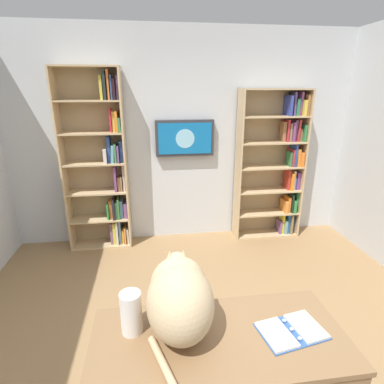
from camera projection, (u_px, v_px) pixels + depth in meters
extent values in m
cube|color=#99754C|center=(218.00, 365.00, 2.34)|extent=(4.40, 4.40, 0.04)
cube|color=silver|center=(184.00, 139.00, 3.99)|extent=(4.52, 0.06, 2.70)
cube|color=tan|center=(301.00, 166.00, 4.13)|extent=(0.02, 0.28, 1.98)
cube|color=tan|center=(238.00, 168.00, 4.02)|extent=(0.02, 0.28, 1.98)
cube|color=tan|center=(266.00, 164.00, 4.20)|extent=(0.89, 0.01, 1.98)
cube|color=tan|center=(264.00, 233.00, 4.39)|extent=(0.85, 0.27, 0.02)
cube|color=tan|center=(266.00, 212.00, 4.28)|extent=(0.85, 0.27, 0.02)
cube|color=tan|center=(268.00, 190.00, 4.18)|extent=(0.85, 0.27, 0.02)
cube|color=tan|center=(270.00, 167.00, 4.07)|extent=(0.85, 0.27, 0.02)
cube|color=tan|center=(272.00, 142.00, 3.97)|extent=(0.85, 0.27, 0.02)
cube|color=tan|center=(274.00, 116.00, 3.87)|extent=(0.85, 0.27, 0.02)
cube|color=tan|center=(276.00, 89.00, 3.76)|extent=(0.85, 0.27, 0.02)
cube|color=navy|center=(291.00, 222.00, 4.40)|extent=(0.05, 0.13, 0.27)
cube|color=olive|center=(289.00, 222.00, 4.39)|extent=(0.03, 0.23, 0.28)
cube|color=#255894|center=(287.00, 223.00, 4.38)|extent=(0.03, 0.15, 0.27)
cube|color=#6E98A4|center=(284.00, 226.00, 4.38)|extent=(0.04, 0.15, 0.20)
cube|color=gold|center=(282.00, 223.00, 4.37)|extent=(0.03, 0.14, 0.27)
cube|color=#775081|center=(279.00, 226.00, 4.38)|extent=(0.03, 0.16, 0.19)
cube|color=#2D7646|center=(294.00, 200.00, 4.29)|extent=(0.03, 0.20, 0.29)
cube|color=#2F843D|center=(292.00, 205.00, 4.29)|extent=(0.04, 0.23, 0.17)
cube|color=black|center=(290.00, 202.00, 4.27)|extent=(0.02, 0.21, 0.26)
cube|color=orange|center=(287.00, 204.00, 4.27)|extent=(0.04, 0.15, 0.22)
cube|color=orange|center=(284.00, 205.00, 4.27)|extent=(0.04, 0.21, 0.17)
cube|color=#834190|center=(297.00, 180.00, 4.18)|extent=(0.04, 0.14, 0.24)
cube|color=#32559F|center=(294.00, 182.00, 4.20)|extent=(0.02, 0.15, 0.17)
cube|color=beige|center=(292.00, 179.00, 4.18)|extent=(0.02, 0.17, 0.26)
cube|color=orange|center=(290.00, 181.00, 4.16)|extent=(0.04, 0.17, 0.23)
cube|color=#B33528|center=(287.00, 179.00, 4.17)|extent=(0.03, 0.17, 0.28)
cube|color=orange|center=(299.00, 158.00, 4.08)|extent=(0.04, 0.24, 0.19)
cube|color=orange|center=(296.00, 157.00, 4.09)|extent=(0.05, 0.23, 0.23)
cube|color=#2E4A9A|center=(293.00, 155.00, 4.06)|extent=(0.03, 0.19, 0.29)
cube|color=#AE3539|center=(291.00, 157.00, 4.07)|extent=(0.02, 0.21, 0.22)
cube|color=#367645|center=(289.00, 159.00, 4.06)|extent=(0.02, 0.15, 0.19)
cube|color=#338147|center=(302.00, 133.00, 3.99)|extent=(0.03, 0.23, 0.21)
cube|color=#A36848|center=(299.00, 135.00, 3.99)|extent=(0.03, 0.13, 0.16)
cube|color=#B03336|center=(297.00, 130.00, 3.97)|extent=(0.03, 0.18, 0.27)
cube|color=slate|center=(294.00, 131.00, 3.96)|extent=(0.04, 0.12, 0.27)
cube|color=#7F3F82|center=(291.00, 132.00, 3.96)|extent=(0.03, 0.19, 0.24)
cube|color=#8C6E4A|center=(289.00, 132.00, 3.96)|extent=(0.03, 0.16, 0.23)
cube|color=#BA2E39|center=(286.00, 130.00, 3.96)|extent=(0.02, 0.17, 0.27)
cube|color=#90603C|center=(283.00, 131.00, 3.95)|extent=(0.04, 0.13, 0.25)
cube|color=#A57041|center=(306.00, 105.00, 3.85)|extent=(0.03, 0.18, 0.26)
cube|color=#E6C548|center=(302.00, 108.00, 3.86)|extent=(0.04, 0.22, 0.19)
cube|color=#7E447E|center=(299.00, 104.00, 3.85)|extent=(0.04, 0.14, 0.28)
cube|color=#2F7552|center=(296.00, 107.00, 3.85)|extent=(0.04, 0.15, 0.20)
cube|color=#73508E|center=(293.00, 104.00, 3.85)|extent=(0.03, 0.13, 0.28)
cube|color=black|center=(291.00, 104.00, 3.85)|extent=(0.02, 0.14, 0.29)
cube|color=#32409A|center=(288.00, 105.00, 3.85)|extent=(0.03, 0.23, 0.25)
cube|color=tan|center=(126.00, 162.00, 3.79)|extent=(0.02, 0.28, 2.22)
cube|color=tan|center=(63.00, 164.00, 3.70)|extent=(0.02, 0.28, 2.22)
cube|color=tan|center=(96.00, 161.00, 3.87)|extent=(0.76, 0.01, 2.22)
cube|color=tan|center=(103.00, 244.00, 4.10)|extent=(0.72, 0.27, 0.02)
cube|color=tan|center=(101.00, 218.00, 3.98)|extent=(0.72, 0.27, 0.02)
cube|color=tan|center=(98.00, 192.00, 3.86)|extent=(0.72, 0.27, 0.02)
cube|color=tan|center=(95.00, 163.00, 3.75)|extent=(0.72, 0.27, 0.02)
cube|color=tan|center=(92.00, 133.00, 3.63)|extent=(0.72, 0.27, 0.02)
cube|color=tan|center=(88.00, 101.00, 3.51)|extent=(0.72, 0.27, 0.02)
cube|color=tan|center=(85.00, 66.00, 3.39)|extent=(0.72, 0.27, 0.02)
cube|color=silver|center=(128.00, 234.00, 4.10)|extent=(0.03, 0.16, 0.21)
cube|color=orange|center=(125.00, 235.00, 4.08)|extent=(0.02, 0.16, 0.22)
cube|color=yellow|center=(123.00, 235.00, 4.10)|extent=(0.03, 0.12, 0.19)
cube|color=#718DA5|center=(120.00, 231.00, 4.07)|extent=(0.03, 0.14, 0.32)
cube|color=silver|center=(118.00, 232.00, 4.06)|extent=(0.03, 0.19, 0.32)
cube|color=gold|center=(115.00, 232.00, 4.07)|extent=(0.03, 0.19, 0.30)
cube|color=slate|center=(112.00, 233.00, 4.06)|extent=(0.03, 0.13, 0.29)
cube|color=#815083|center=(126.00, 209.00, 3.99)|extent=(0.04, 0.18, 0.20)
cube|color=#5F92AF|center=(122.00, 209.00, 3.97)|extent=(0.04, 0.13, 0.23)
cube|color=#40773D|center=(119.00, 207.00, 3.95)|extent=(0.02, 0.19, 0.27)
cube|color=#376E45|center=(117.00, 210.00, 3.96)|extent=(0.03, 0.17, 0.22)
cube|color=#251E27|center=(114.00, 208.00, 3.96)|extent=(0.03, 0.24, 0.26)
cube|color=orange|center=(111.00, 209.00, 3.95)|extent=(0.04, 0.14, 0.24)
cube|color=#2E843F|center=(108.00, 210.00, 3.95)|extent=(0.02, 0.19, 0.20)
cube|color=beige|center=(124.00, 177.00, 3.86)|extent=(0.03, 0.15, 0.33)
cube|color=olive|center=(122.00, 183.00, 3.86)|extent=(0.02, 0.15, 0.18)
cube|color=#9D6A4A|center=(119.00, 183.00, 3.88)|extent=(0.03, 0.15, 0.17)
cube|color=#79427E|center=(116.00, 178.00, 3.83)|extent=(0.03, 0.18, 0.32)
cube|color=#2A488D|center=(121.00, 151.00, 3.75)|extent=(0.04, 0.13, 0.26)
cube|color=#714C88|center=(119.00, 153.00, 3.75)|extent=(0.02, 0.23, 0.21)
cube|color=#428251|center=(116.00, 153.00, 3.75)|extent=(0.02, 0.20, 0.23)
cube|color=#619FB0|center=(113.00, 154.00, 3.72)|extent=(0.05, 0.15, 0.22)
cube|color=navy|center=(109.00, 149.00, 3.72)|extent=(0.04, 0.16, 0.32)
cube|color=beige|center=(106.00, 155.00, 3.72)|extent=(0.04, 0.21, 0.17)
cube|color=#3D8151|center=(120.00, 125.00, 3.64)|extent=(0.04, 0.24, 0.17)
cube|color=orange|center=(117.00, 121.00, 3.63)|extent=(0.03, 0.23, 0.24)
cube|color=#E5BB49|center=(114.00, 122.00, 3.63)|extent=(0.03, 0.13, 0.24)
cube|color=#C12639|center=(111.00, 120.00, 3.61)|extent=(0.02, 0.14, 0.27)
cube|color=#6F4D7D|center=(118.00, 88.00, 3.52)|extent=(0.03, 0.18, 0.27)
cube|color=black|center=(114.00, 89.00, 3.51)|extent=(0.03, 0.21, 0.23)
cube|color=#39588A|center=(111.00, 88.00, 3.49)|extent=(0.02, 0.13, 0.27)
cube|color=orange|center=(108.00, 85.00, 3.48)|extent=(0.02, 0.15, 0.33)
cube|color=#202A25|center=(105.00, 85.00, 3.48)|extent=(0.03, 0.20, 0.31)
cube|color=gold|center=(102.00, 88.00, 3.49)|extent=(0.03, 0.17, 0.26)
cube|color=#333338|center=(185.00, 138.00, 3.91)|extent=(0.75, 0.06, 0.46)
cube|color=#146BB2|center=(185.00, 139.00, 3.88)|extent=(0.68, 0.01, 0.39)
cylinder|color=#8CCCEA|center=(185.00, 139.00, 3.87)|extent=(0.24, 0.00, 0.24)
cube|color=olive|center=(219.00, 339.00, 1.57)|extent=(1.31, 0.60, 0.03)
cube|color=olive|center=(301.00, 346.00, 2.02)|extent=(0.06, 0.06, 0.74)
cube|color=olive|center=(109.00, 368.00, 1.86)|extent=(0.06, 0.06, 0.74)
ellipsoid|color=#D1B284|center=(180.00, 302.00, 1.54)|extent=(0.34, 0.45, 0.38)
ellipsoid|color=#D1B284|center=(178.00, 283.00, 1.62)|extent=(0.29, 0.25, 0.28)
sphere|color=#D1B284|center=(177.00, 264.00, 1.65)|extent=(0.13, 0.13, 0.13)
cone|color=#D1B284|center=(184.00, 256.00, 1.64)|extent=(0.06, 0.06, 0.07)
cone|color=#D1B284|center=(170.00, 257.00, 1.63)|extent=(0.06, 0.06, 0.07)
cone|color=beige|center=(184.00, 257.00, 1.63)|extent=(0.03, 0.03, 0.05)
cone|color=beige|center=(170.00, 258.00, 1.62)|extent=(0.03, 0.03, 0.05)
cylinder|color=#D1B284|center=(162.00, 362.00, 1.40)|extent=(0.13, 0.31, 0.04)
cube|color=#335999|center=(306.00, 327.00, 1.63)|extent=(0.19, 0.24, 0.01)
cube|color=#335999|center=(276.00, 336.00, 1.57)|extent=(0.19, 0.24, 0.01)
cube|color=#335999|center=(291.00, 331.00, 1.60)|extent=(0.07, 0.22, 0.01)
cube|color=white|center=(306.00, 326.00, 1.63)|extent=(0.17, 0.23, 0.01)
cube|color=white|center=(277.00, 334.00, 1.57)|extent=(0.17, 0.23, 0.01)
cylinder|color=silver|center=(300.00, 338.00, 1.54)|extent=(0.02, 0.02, 0.01)
cylinder|color=silver|center=(292.00, 329.00, 1.60)|extent=(0.02, 0.02, 0.01)
cylinder|color=silver|center=(284.00, 320.00, 1.66)|extent=(0.02, 0.02, 0.01)
cylinder|color=white|center=(131.00, 313.00, 1.57)|extent=(0.11, 0.11, 0.23)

